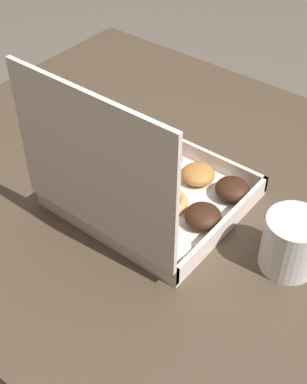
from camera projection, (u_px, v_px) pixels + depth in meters
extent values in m
plane|color=#6B6054|center=(150.00, 382.00, 1.52)|extent=(8.00, 8.00, 0.00)
cube|color=#4C3D2D|center=(149.00, 183.00, 1.02)|extent=(0.98, 0.89, 0.03)
cylinder|color=#4C3D2D|center=(118.00, 154.00, 1.71)|extent=(0.06, 0.06, 0.74)
cube|color=silver|center=(153.00, 197.00, 0.97)|extent=(0.31, 0.28, 0.01)
cube|color=silver|center=(197.00, 153.00, 1.03)|extent=(0.31, 0.01, 0.03)
cube|color=silver|center=(103.00, 232.00, 0.87)|extent=(0.31, 0.01, 0.03)
cube|color=silver|center=(224.00, 226.00, 0.89)|extent=(0.01, 0.28, 0.03)
cube|color=silver|center=(93.00, 158.00, 1.02)|extent=(0.01, 0.28, 0.03)
cube|color=silver|center=(93.00, 167.00, 0.77)|extent=(0.31, 0.01, 0.25)
ellipsoid|color=#381E11|center=(232.00, 189.00, 0.95)|extent=(0.06, 0.06, 0.03)
ellipsoid|color=#B77A38|center=(198.00, 174.00, 0.99)|extent=(0.06, 0.06, 0.03)
ellipsoid|color=pink|center=(166.00, 158.00, 1.02)|extent=(0.06, 0.06, 0.04)
ellipsoid|color=black|center=(139.00, 144.00, 1.05)|extent=(0.06, 0.06, 0.03)
ellipsoid|color=#381E11|center=(203.00, 216.00, 0.90)|extent=(0.06, 0.06, 0.03)
torus|color=tan|center=(171.00, 202.00, 0.94)|extent=(0.06, 0.06, 0.02)
torus|color=#381E11|center=(138.00, 184.00, 0.98)|extent=(0.06, 0.06, 0.02)
ellipsoid|color=white|center=(111.00, 166.00, 1.01)|extent=(0.06, 0.06, 0.03)
ellipsoid|color=white|center=(172.00, 247.00, 0.85)|extent=(0.06, 0.06, 0.04)
ellipsoid|color=#9E6633|center=(136.00, 226.00, 0.88)|extent=(0.06, 0.06, 0.04)
torus|color=#381E11|center=(104.00, 210.00, 0.92)|extent=(0.06, 0.06, 0.02)
torus|color=black|center=(75.00, 195.00, 0.96)|extent=(0.06, 0.06, 0.02)
cylinder|color=white|center=(291.00, 243.00, 0.82)|extent=(0.09, 0.09, 0.10)
cylinder|color=black|center=(296.00, 223.00, 0.79)|extent=(0.07, 0.07, 0.01)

